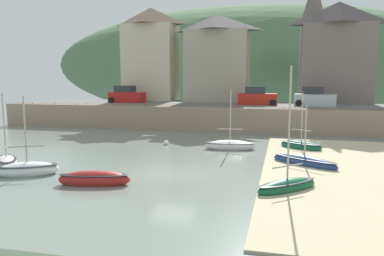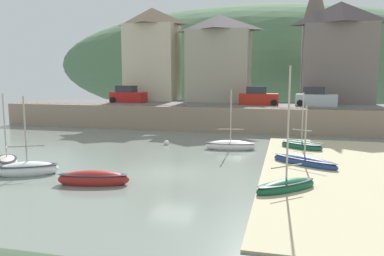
{
  "view_description": "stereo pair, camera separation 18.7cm",
  "coord_description": "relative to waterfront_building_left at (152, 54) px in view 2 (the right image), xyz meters",
  "views": [
    {
      "loc": [
        6.06,
        -20.28,
        5.51
      ],
      "look_at": [
        0.27,
        3.63,
        2.09
      ],
      "focal_mm": 35.45,
      "sensor_mm": 36.0,
      "label": 1
    },
    {
      "loc": [
        6.25,
        -20.23,
        5.51
      ],
      "look_at": [
        0.27,
        3.63,
        2.09
      ],
      "focal_mm": 35.45,
      "sensor_mm": 36.0,
      "label": 2
    }
  ],
  "objects": [
    {
      "name": "ground",
      "position": [
        11.62,
        -34.76,
        -8.01
      ],
      "size": [
        48.0,
        41.0,
        0.61
      ],
      "color": "slate"
    },
    {
      "name": "quay_seawall",
      "position": [
        10.22,
        -7.7,
        -6.82
      ],
      "size": [
        48.0,
        9.4,
        2.4
      ],
      "color": "gray",
      "rests_on": "ground"
    },
    {
      "name": "hillside_backdrop",
      "position": [
        10.46,
        30.0,
        -0.61
      ],
      "size": [
        80.0,
        44.0,
        21.62
      ],
      "color": "#4B6E4B",
      "rests_on": "ground"
    },
    {
      "name": "waterfront_building_left",
      "position": [
        0.0,
        0.0,
        0.0
      ],
      "size": [
        6.54,
        4.91,
        11.36
      ],
      "color": "beige",
      "rests_on": "ground"
    },
    {
      "name": "waterfront_building_centre",
      "position": [
        8.45,
        0.0,
        -0.59
      ],
      "size": [
        7.56,
        5.51,
        10.22
      ],
      "color": "#A49B84",
      "rests_on": "ground"
    },
    {
      "name": "waterfront_building_right",
      "position": [
        21.89,
        -0.0,
        -0.11
      ],
      "size": [
        7.84,
        4.38,
        11.11
      ],
      "color": "#71655E",
      "rests_on": "ground"
    },
    {
      "name": "church_with_spire",
      "position": [
        19.46,
        4.0,
        1.97
      ],
      "size": [
        3.0,
        3.0,
        15.01
      ],
      "color": "gray",
      "rests_on": "ground"
    },
    {
      "name": "dinghy_open_wooden",
      "position": [
        -0.46,
        -25.7,
        -7.95
      ],
      "size": [
        2.93,
        3.09,
        4.57
      ],
      "rotation": [
        0.0,
        0.0,
        -0.85
      ],
      "color": "silver",
      "rests_on": "ground"
    },
    {
      "name": "sailboat_nearest_shore",
      "position": [
        12.47,
        -17.53,
        -7.89
      ],
      "size": [
        3.92,
        1.74,
        4.67
      ],
      "rotation": [
        0.0,
        0.0,
        0.15
      ],
      "color": "white",
      "rests_on": "ground"
    },
    {
      "name": "fishing_boat_green",
      "position": [
        17.66,
        -16.35,
        -7.88
      ],
      "size": [
        3.46,
        2.7,
        4.46
      ],
      "rotation": [
        0.0,
        0.0,
        -0.51
      ],
      "color": "#15533C",
      "rests_on": "ground"
    },
    {
      "name": "sailboat_far_left",
      "position": [
        2.52,
        -27.64,
        -7.86
      ],
      "size": [
        3.48,
        2.58,
        4.63
      ],
      "rotation": [
        0.0,
        0.0,
        0.49
      ],
      "color": "white",
      "rests_on": "ground"
    },
    {
      "name": "motorboat_with_cabin",
      "position": [
        16.58,
        -27.44,
        -7.87
      ],
      "size": [
        3.21,
        3.07,
        6.15
      ],
      "rotation": [
        0.0,
        0.0,
        0.75
      ],
      "color": "#145533",
      "rests_on": "ground"
    },
    {
      "name": "sailboat_white_hull",
      "position": [
        17.64,
        -21.81,
        -7.9
      ],
      "size": [
        4.15,
        3.16,
        3.89
      ],
      "rotation": [
        0.0,
        0.0,
        -0.58
      ],
      "color": "navy",
      "rests_on": "ground"
    },
    {
      "name": "sailboat_blue_trim",
      "position": [
        7.05,
        -28.49,
        -7.89
      ],
      "size": [
        3.78,
        1.73,
        0.94
      ],
      "rotation": [
        0.0,
        0.0,
        0.22
      ],
      "color": "#A42521",
      "rests_on": "ground"
    },
    {
      "name": "parked_car_near_slipway",
      "position": [
        -1.45,
        -4.5,
        -4.97
      ],
      "size": [
        4.25,
        2.1,
        1.95
      ],
      "rotation": [
        0.0,
        0.0,
        -0.1
      ],
      "color": "#B01A17",
      "rests_on": "ground"
    },
    {
      "name": "parked_car_by_wall",
      "position": [
        13.49,
        -4.5,
        -4.97
      ],
      "size": [
        4.21,
        1.98,
        1.95
      ],
      "rotation": [
        0.0,
        0.0,
        0.07
      ],
      "color": "#B52315",
      "rests_on": "ground"
    },
    {
      "name": "parked_car_end_of_row",
      "position": [
        19.39,
        -4.5,
        -4.97
      ],
      "size": [
        4.26,
        2.13,
        1.95
      ],
      "rotation": [
        0.0,
        0.0,
        -0.11
      ],
      "color": "#B3BDC0",
      "rests_on": "ground"
    },
    {
      "name": "mooring_buoy",
      "position": [
        7.22,
        -16.92,
        -8.04
      ],
      "size": [
        0.44,
        0.44,
        0.44
      ],
      "color": "silver",
      "rests_on": "ground"
    }
  ]
}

